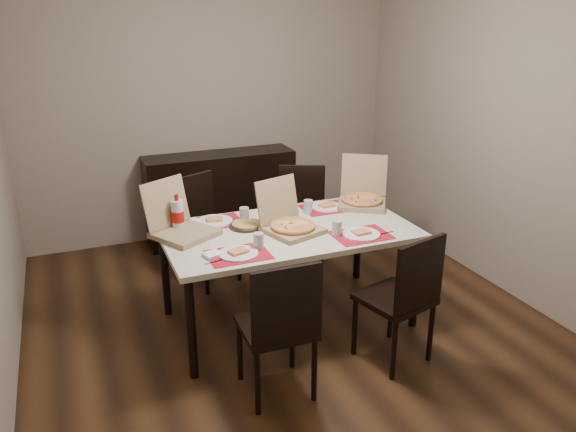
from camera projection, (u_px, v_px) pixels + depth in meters
The scene contains 19 objects.
ground at pixel (286, 319), 4.36m from camera, with size 3.80×4.00×0.02m, color #3F2613.
room_walls at pixel (264, 84), 4.13m from camera, with size 3.84×4.02×2.62m.
sideboard at pixel (221, 196), 5.75m from camera, with size 1.50×0.40×0.90m, color black.
dining_table at pixel (288, 237), 4.11m from camera, with size 1.80×1.00×0.75m.
chair_near_left at pixel (280, 324), 3.31m from camera, with size 0.43×0.43×0.93m.
chair_near_right at pixel (404, 295), 3.64m from camera, with size 0.51×0.51×0.93m.
chair_far_left at pixel (203, 224), 4.84m from camera, with size 0.55×0.55×0.93m.
chair_far_right at pixel (302, 213), 5.09m from camera, with size 0.55×0.55×0.93m.
setting_near_left at pixel (241, 251), 3.67m from camera, with size 0.44×0.30×0.11m.
setting_near_right at pixel (355, 233), 3.96m from camera, with size 0.45×0.30×0.11m.
setting_far_left at pixel (219, 220), 4.21m from camera, with size 0.48×0.30×0.11m.
setting_far_right at pixel (322, 207), 4.47m from camera, with size 0.48×0.30×0.11m.
napkin_loose at pixel (286, 232), 4.01m from camera, with size 0.12×0.11×0.02m, color white.
pizza_box_center at pixel (290, 224), 4.03m from camera, with size 0.46×0.49×0.36m.
pizza_box_right at pixel (362, 198), 4.58m from camera, with size 0.54×0.55×0.38m.
pizza_box_left at pixel (181, 227), 3.96m from camera, with size 0.53×0.55×0.38m.
faina_plate at pixel (247, 225), 4.12m from camera, with size 0.26×0.26×0.03m.
dip_bowl at pixel (293, 216), 4.29m from camera, with size 0.13×0.13×0.03m, color white.
soda_bottle at pixel (178, 216), 4.01m from camera, with size 0.09×0.09×0.27m.
Camera 1 is at (-1.43, -3.54, 2.25)m, focal length 35.00 mm.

